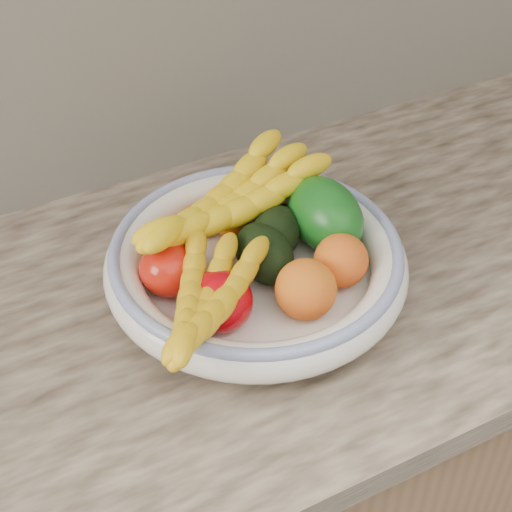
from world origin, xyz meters
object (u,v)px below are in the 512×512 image
object	(u,v)px
green_mango	(325,215)
banana_bunch_back	(229,209)
banana_bunch_front	(206,306)
fruit_bowl	(256,263)

from	to	relation	value
green_mango	banana_bunch_back	distance (m)	0.13
banana_bunch_front	fruit_bowl	bearing A→B (deg)	-14.05
green_mango	banana_bunch_front	size ratio (longest dim) A/B	0.51
banana_bunch_front	banana_bunch_back	bearing A→B (deg)	5.96
fruit_bowl	banana_bunch_back	distance (m)	0.08
fruit_bowl	banana_bunch_front	size ratio (longest dim) A/B	1.50
banana_bunch_back	banana_bunch_front	distance (m)	0.18
green_mango	banana_bunch_back	bearing A→B (deg)	151.07
fruit_bowl	green_mango	bearing A→B (deg)	8.20
fruit_bowl	green_mango	world-z (taller)	green_mango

